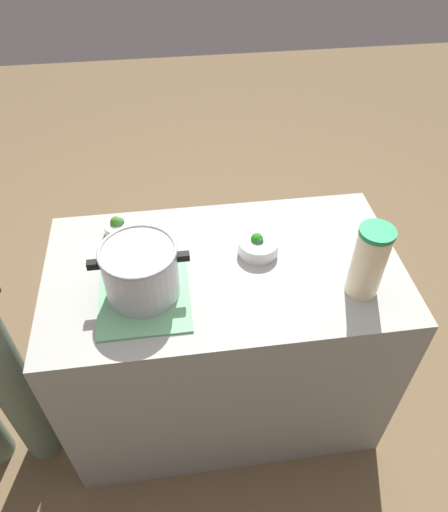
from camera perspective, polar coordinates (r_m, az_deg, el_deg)
ground_plane at (r=2.30m, az=-0.00°, el=-16.29°), size 8.00×8.00×0.00m
counter_slab at (r=1.94m, az=-0.00°, el=-10.10°), size 1.22×0.68×0.85m
dish_cloth at (r=1.55m, az=-9.55°, el=-4.30°), size 0.29×0.36×0.01m
cooking_pot at (r=1.48m, az=-10.00°, el=-1.74°), size 0.31×0.24×0.18m
lemonade_pitcher at (r=1.51m, az=16.99°, el=-0.66°), size 0.11×0.11×0.26m
broccoli_bowl_front at (r=1.65m, az=4.12°, el=1.26°), size 0.14×0.14×0.08m
broccoli_bowl_center at (r=1.77m, az=-12.47°, el=3.52°), size 0.11×0.11×0.07m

